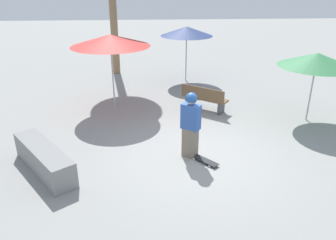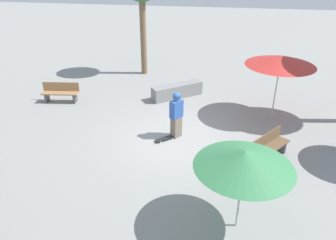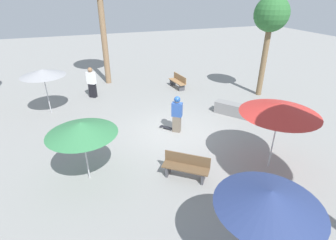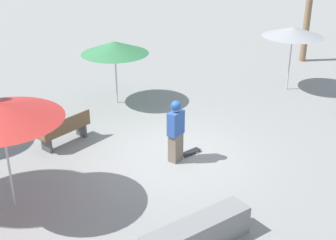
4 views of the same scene
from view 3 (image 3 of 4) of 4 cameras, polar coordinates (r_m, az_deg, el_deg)
ground_plane at (r=11.92m, az=1.19°, el=-2.67°), size 60.00×60.00×0.00m
skater_main at (r=11.59m, az=1.96°, el=1.53°), size 0.51×0.47×1.71m
skateboard at (r=12.16m, az=-0.05°, el=-1.72°), size 0.68×0.74×0.07m
concrete_ledge at (r=13.76m, az=14.96°, el=2.01°), size 1.86×2.23×0.61m
bench_near at (r=9.07m, az=3.94°, el=-10.12°), size 1.53×1.33×0.85m
bench_far at (r=17.23m, az=2.18°, el=8.38°), size 0.63×1.64×0.85m
shade_umbrella_grey at (r=14.40m, az=-25.65°, el=9.29°), size 2.17×2.17×2.33m
shade_umbrella_green at (r=8.62m, az=-18.35°, el=-1.66°), size 2.25×2.25×2.16m
shade_umbrella_navy at (r=5.77m, az=21.31°, el=-15.67°), size 2.22×2.22×2.34m
shade_umbrella_red at (r=9.34m, az=23.23°, el=2.30°), size 2.62×2.62×2.52m
palm_tree_center_right at (r=16.18m, az=21.52°, el=20.16°), size 1.88×1.88×5.57m
bystander_watching at (r=16.14m, az=-16.27°, el=7.82°), size 0.56×0.52×1.81m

